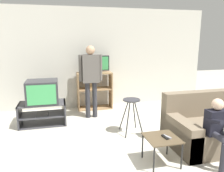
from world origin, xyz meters
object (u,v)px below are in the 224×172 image
person_standing_adult (91,75)px  person_seated_child (220,127)px  television_main (42,92)px  remote_control_black (165,137)px  media_shelf (95,90)px  couch (215,128)px  snack_table (162,140)px  television_flat (94,65)px  folding_stool (131,106)px  tv_stand (43,114)px  remote_control_white (167,137)px

person_standing_adult → person_seated_child: bearing=-57.8°
television_main → person_seated_child: person_seated_child is taller
remote_control_black → person_standing_adult: (-0.74, 2.21, 0.59)m
media_shelf → couch: media_shelf is taller
snack_table → couch: (1.19, 0.36, -0.08)m
television_flat → snack_table: television_flat is taller
person_standing_adult → person_seated_child: 2.85m
snack_table → remote_control_black: remote_control_black is taller
folding_stool → couch: couch is taller
television_main → television_flat: size_ratio=0.81×
television_flat → couch: size_ratio=0.48×
couch → person_seated_child: (-0.39, -0.56, 0.29)m
person_standing_adult → media_shelf: bearing=74.0°
television_flat → person_seated_child: television_flat is taller
television_main → couch: size_ratio=0.39×
tv_stand → remote_control_black: (1.82, -2.03, 0.19)m
remote_control_black → couch: (1.15, 0.39, -0.13)m
snack_table → person_standing_adult: (-0.71, 2.19, 0.65)m
remote_control_black → tv_stand: bearing=126.7°
tv_stand → remote_control_white: 2.75m
snack_table → remote_control_black: 0.07m
remote_control_white → person_seated_child: (0.72, -0.18, 0.16)m
snack_table → couch: couch is taller
folding_stool → person_standing_adult: bearing=120.5°
media_shelf → remote_control_black: 2.90m
snack_table → television_main: bearing=131.5°
folding_stool → person_standing_adult: (-0.62, 1.05, 0.47)m
folding_stool → person_seated_child: bearing=-56.6°
television_flat → person_standing_adult: 0.68m
media_shelf → television_flat: (0.00, 0.00, 0.67)m
snack_table → person_standing_adult: size_ratio=0.28×
remote_control_white → remote_control_black: bearing=167.2°
media_shelf → remote_control_white: 2.91m
person_seated_child → remote_control_white: bearing=166.0°
media_shelf → person_seated_child: person_seated_child is taller
television_flat → remote_control_black: 3.00m
person_seated_child → television_main: bearing=139.4°
remote_control_white → television_main: bearing=110.4°
remote_control_black → couch: bearing=13.2°
snack_table → person_seated_child: 0.84m
remote_control_black → remote_control_white: (0.04, 0.01, 0.00)m
snack_table → remote_control_white: 0.09m
media_shelf → person_seated_child: 3.30m
television_main → remote_control_black: (1.80, -2.02, -0.30)m
television_flat → couch: bearing=-55.3°
remote_control_black → couch: size_ratio=0.09×
television_main → folding_stool: size_ratio=0.93×
snack_table → television_flat: bearing=100.5°
remote_control_white → person_standing_adult: person_standing_adult is taller
snack_table → person_standing_adult: bearing=107.9°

